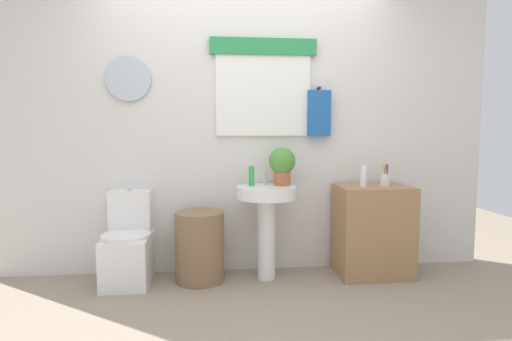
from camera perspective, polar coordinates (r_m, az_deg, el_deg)
ground_plane at (r=2.82m, az=0.05°, el=-20.56°), size 8.00×8.00×0.00m
back_wall at (r=3.68m, az=-1.77°, el=6.54°), size 4.40×0.18×2.60m
toilet at (r=3.60m, az=-17.13°, el=-10.09°), size 0.38×0.51×0.76m
laundry_hamper at (r=3.50m, az=-7.75°, el=-10.31°), size 0.40×0.40×0.58m
pedestal_sink at (r=3.46m, az=1.44°, el=-5.49°), size 0.49×0.49×0.78m
faucet at (r=3.54m, az=1.20°, el=-1.14°), size 0.03×0.03×0.10m
wooden_cabinet at (r=3.73m, az=15.73°, el=-7.95°), size 0.61×0.44×0.77m
soap_bottle at (r=3.46m, az=-0.63°, el=-0.74°), size 0.05×0.05×0.17m
potted_plant at (r=3.49m, az=3.61°, el=0.92°), size 0.23×0.23×0.32m
lotion_bottle at (r=3.58m, az=14.56°, el=-0.76°), size 0.05×0.05×0.18m
toothbrush_cup at (r=3.72m, az=17.33°, el=-1.15°), size 0.08×0.08×0.19m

